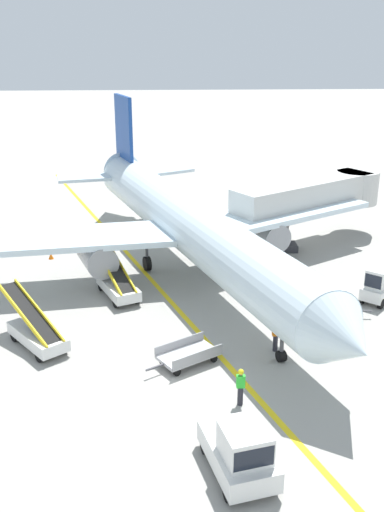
{
  "coord_description": "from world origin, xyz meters",
  "views": [
    {
      "loc": [
        -0.36,
        -22.82,
        14.59
      ],
      "look_at": [
        1.32,
        9.46,
        2.5
      ],
      "focal_mm": 41.6,
      "sensor_mm": 36.0,
      "label": 1
    }
  ],
  "objects_px": {
    "belt_loader_forward_hold": "(36,332)",
    "airliner": "(186,223)",
    "ground_crew_wing_walker": "(276,334)",
    "belt_loader_aft_hold": "(117,284)",
    "safety_cone_nose_left": "(51,256)",
    "jet_bridge": "(318,196)",
    "pushback_tug": "(240,452)",
    "baggage_cart_loaded": "(329,309)",
    "baggage_cart_empty_trailing": "(188,355)",
    "ground_crew_marshaller": "(241,386)",
    "baggage_tug_near_wing": "(378,287)"
  },
  "relations": [
    {
      "from": "baggage_tug_near_wing",
      "to": "baggage_cart_empty_trailing",
      "type": "height_order",
      "value": "baggage_tug_near_wing"
    },
    {
      "from": "safety_cone_nose_left",
      "to": "ground_crew_marshaller",
      "type": "bearing_deg",
      "value": -58.65
    },
    {
      "from": "pushback_tug",
      "to": "baggage_cart_loaded",
      "type": "relative_size",
      "value": 1.03
    },
    {
      "from": "ground_crew_marshaller",
      "to": "safety_cone_nose_left",
      "type": "height_order",
      "value": "ground_crew_marshaller"
    },
    {
      "from": "ground_crew_marshaller",
      "to": "pushback_tug",
      "type": "bearing_deg",
      "value": -97.65
    },
    {
      "from": "ground_crew_wing_walker",
      "to": "safety_cone_nose_left",
      "type": "relative_size",
      "value": 3.86
    },
    {
      "from": "pushback_tug",
      "to": "baggage_cart_loaded",
      "type": "bearing_deg",
      "value": 62.01
    },
    {
      "from": "baggage_tug_near_wing",
      "to": "ground_crew_wing_walker",
      "type": "bearing_deg",
      "value": -142.26
    },
    {
      "from": "airliner",
      "to": "jet_bridge",
      "type": "distance_m",
      "value": 11.39
    },
    {
      "from": "belt_loader_forward_hold",
      "to": "airliner",
      "type": "bearing_deg",
      "value": 49.72
    },
    {
      "from": "safety_cone_nose_left",
      "to": "belt_loader_forward_hold",
      "type": "bearing_deg",
      "value": -83.41
    },
    {
      "from": "airliner",
      "to": "jet_bridge",
      "type": "bearing_deg",
      "value": 30.11
    },
    {
      "from": "belt_loader_aft_hold",
      "to": "baggage_cart_empty_trailing",
      "type": "distance_m",
      "value": 8.83
    },
    {
      "from": "jet_bridge",
      "to": "belt_loader_forward_hold",
      "type": "xyz_separation_m",
      "value": [
        -17.7,
        -14.97,
        -2.77
      ]
    },
    {
      "from": "airliner",
      "to": "baggage_tug_near_wing",
      "type": "height_order",
      "value": "airliner"
    },
    {
      "from": "baggage_cart_empty_trailing",
      "to": "safety_cone_nose_left",
      "type": "height_order",
      "value": "baggage_cart_empty_trailing"
    },
    {
      "from": "ground_crew_wing_walker",
      "to": "safety_cone_nose_left",
      "type": "xyz_separation_m",
      "value": [
        -13.19,
        13.47,
        -0.69
      ]
    },
    {
      "from": "airliner",
      "to": "belt_loader_forward_hold",
      "type": "distance_m",
      "value": 12.42
    },
    {
      "from": "pushback_tug",
      "to": "belt_loader_forward_hold",
      "type": "height_order",
      "value": "belt_loader_forward_hold"
    },
    {
      "from": "airliner",
      "to": "baggage_tug_near_wing",
      "type": "distance_m",
      "value": 12.2
    },
    {
      "from": "jet_bridge",
      "to": "baggage_cart_loaded",
      "type": "distance_m",
      "value": 13.04
    },
    {
      "from": "belt_loader_aft_hold",
      "to": "pushback_tug",
      "type": "bearing_deg",
      "value": -71.29
    },
    {
      "from": "belt_loader_aft_hold",
      "to": "ground_crew_marshaller",
      "type": "height_order",
      "value": "belt_loader_aft_hold"
    },
    {
      "from": "jet_bridge",
      "to": "ground_crew_marshaller",
      "type": "distance_m",
      "value": 22.23
    },
    {
      "from": "baggage_tug_near_wing",
      "to": "ground_crew_marshaller",
      "type": "bearing_deg",
      "value": -133.35
    },
    {
      "from": "airliner",
      "to": "ground_crew_wing_walker",
      "type": "xyz_separation_m",
      "value": [
        3.92,
        -10.36,
        -2.51
      ]
    },
    {
      "from": "baggage_cart_empty_trailing",
      "to": "ground_crew_wing_walker",
      "type": "bearing_deg",
      "value": 12.64
    },
    {
      "from": "jet_bridge",
      "to": "belt_loader_aft_hold",
      "type": "xyz_separation_m",
      "value": [
        -14.09,
        -9.1,
        -2.77
      ]
    },
    {
      "from": "baggage_tug_near_wing",
      "to": "belt_loader_aft_hold",
      "type": "distance_m",
      "value": 15.17
    },
    {
      "from": "jet_bridge",
      "to": "ground_crew_wing_walker",
      "type": "bearing_deg",
      "value": -110.28
    },
    {
      "from": "airliner",
      "to": "baggage_cart_loaded",
      "type": "bearing_deg",
      "value": -41.76
    },
    {
      "from": "belt_loader_forward_hold",
      "to": "baggage_cart_loaded",
      "type": "bearing_deg",
      "value": 9.24
    },
    {
      "from": "airliner",
      "to": "ground_crew_wing_walker",
      "type": "bearing_deg",
      "value": -69.29
    },
    {
      "from": "belt_loader_forward_hold",
      "to": "baggage_cart_empty_trailing",
      "type": "distance_m",
      "value": 7.73
    },
    {
      "from": "jet_bridge",
      "to": "baggage_tug_near_wing",
      "type": "xyz_separation_m",
      "value": [
        1.0,
        -10.71,
        -2.62
      ]
    },
    {
      "from": "airliner",
      "to": "belt_loader_aft_hold",
      "type": "bearing_deg",
      "value": -141.38
    },
    {
      "from": "jet_bridge",
      "to": "belt_loader_aft_hold",
      "type": "height_order",
      "value": "jet_bridge"
    },
    {
      "from": "pushback_tug",
      "to": "baggage_cart_loaded",
      "type": "height_order",
      "value": "pushback_tug"
    },
    {
      "from": "baggage_cart_empty_trailing",
      "to": "airliner",
      "type": "bearing_deg",
      "value": 87.99
    },
    {
      "from": "ground_crew_marshaller",
      "to": "ground_crew_wing_walker",
      "type": "relative_size",
      "value": 1.0
    },
    {
      "from": "belt_loader_forward_hold",
      "to": "ground_crew_wing_walker",
      "type": "xyz_separation_m",
      "value": [
        11.76,
        -1.1,
        0.13
      ]
    },
    {
      "from": "baggage_cart_empty_trailing",
      "to": "jet_bridge",
      "type": "bearing_deg",
      "value": 58.97
    },
    {
      "from": "airliner",
      "to": "baggage_cart_empty_trailing",
      "type": "xyz_separation_m",
      "value": [
        -0.4,
        -11.32,
        -2.95
      ]
    },
    {
      "from": "ground_crew_marshaller",
      "to": "safety_cone_nose_left",
      "type": "xyz_separation_m",
      "value": [
        -10.89,
        17.88,
        -0.69
      ]
    },
    {
      "from": "belt_loader_aft_hold",
      "to": "safety_cone_nose_left",
      "type": "height_order",
      "value": "belt_loader_aft_hold"
    },
    {
      "from": "pushback_tug",
      "to": "jet_bridge",
      "type": "bearing_deg",
      "value": 70.39
    },
    {
      "from": "jet_bridge",
      "to": "baggage_tug_near_wing",
      "type": "distance_m",
      "value": 11.07
    },
    {
      "from": "baggage_cart_empty_trailing",
      "to": "ground_crew_wing_walker",
      "type": "height_order",
      "value": "ground_crew_wing_walker"
    },
    {
      "from": "airliner",
      "to": "ground_crew_marshaller",
      "type": "distance_m",
      "value": 15.07
    },
    {
      "from": "safety_cone_nose_left",
      "to": "pushback_tug",
      "type": "bearing_deg",
      "value": -64.96
    }
  ]
}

